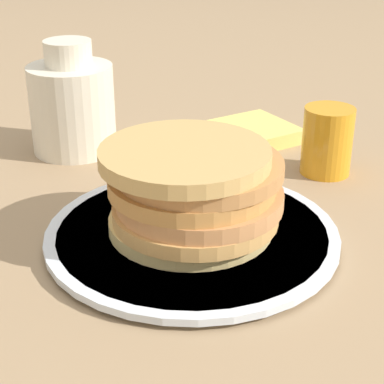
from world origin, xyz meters
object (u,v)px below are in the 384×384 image
(plate, at_px, (192,235))
(cream_jug, at_px, (72,105))
(juice_glass, at_px, (327,141))
(pancake_stack, at_px, (194,189))

(plate, xyz_separation_m, cream_jug, (-0.29, 0.02, 0.06))
(plate, bearing_deg, cream_jug, 176.83)
(plate, xyz_separation_m, juice_glass, (-0.04, 0.23, 0.03))
(pancake_stack, relative_size, cream_jug, 1.21)
(pancake_stack, xyz_separation_m, juice_glass, (-0.04, 0.23, -0.01))
(pancake_stack, bearing_deg, plate, -86.76)
(juice_glass, distance_m, cream_jug, 0.33)
(plate, xyz_separation_m, pancake_stack, (-0.00, 0.00, 0.05))
(plate, bearing_deg, juice_glass, 100.11)
(pancake_stack, height_order, cream_jug, cream_jug)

